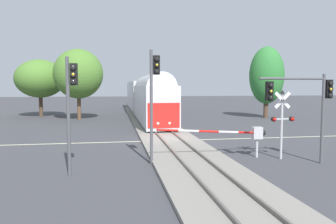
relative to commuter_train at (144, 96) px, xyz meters
name	(u,v)px	position (x,y,z in m)	size (l,w,h in m)	color
ground_plane	(169,141)	(0.00, -21.55, -2.78)	(220.00, 220.00, 0.00)	#3D3D42
road_centre_stripe	(169,141)	(0.00, -21.55, -2.78)	(44.00, 0.20, 0.01)	beige
railway_track	(169,139)	(0.00, -21.55, -2.69)	(4.40, 80.00, 0.32)	gray
commuter_train	(144,96)	(0.00, 0.00, 0.00)	(3.04, 40.30, 5.16)	silver
crossing_gate_near	(244,134)	(3.28, -28.18, -1.35)	(6.48, 0.40, 1.83)	#B7B7BC
crossing_signal_mast	(282,117)	(5.26, -28.85, -0.36)	(1.36, 0.44, 3.97)	#B2B2B7
traffic_signal_near_left	(71,97)	(-6.11, -30.56, 0.91)	(0.53, 0.38, 5.52)	#4C4C51
traffic_signal_median	(154,88)	(-2.10, -28.85, 1.28)	(0.53, 0.38, 6.09)	#4C4C51
traffic_signal_near_right	(306,97)	(5.82, -30.20, 0.82)	(4.10, 0.38, 4.83)	#4C4C51
maple_right_background	(267,76)	(15.55, -5.99, 2.79)	(4.46, 4.46, 9.32)	#4C3828
oak_behind_train	(78,74)	(-8.51, -4.22, 2.91)	(6.05, 6.05, 8.77)	brown
pine_left_background	(40,79)	(-14.10, 0.76, 2.41)	(6.64, 6.64, 7.81)	#4C3828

